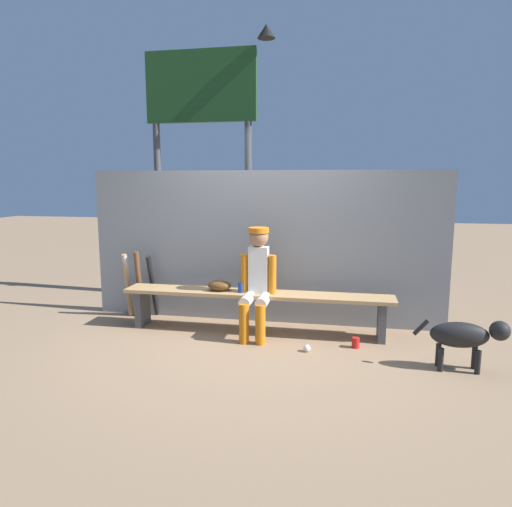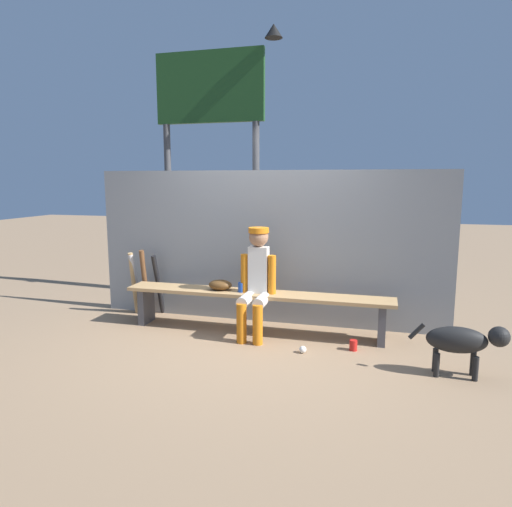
{
  "view_description": "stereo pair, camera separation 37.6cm",
  "coord_description": "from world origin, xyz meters",
  "px_view_note": "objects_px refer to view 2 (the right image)",
  "views": [
    {
      "loc": [
        0.98,
        -5.02,
        1.75
      ],
      "look_at": [
        0.0,
        0.0,
        0.93
      ],
      "focal_mm": 32.16,
      "sensor_mm": 36.0,
      "label": 1
    },
    {
      "loc": [
        1.34,
        -4.94,
        1.75
      ],
      "look_at": [
        0.0,
        0.0,
        0.93
      ],
      "focal_mm": 32.16,
      "sensor_mm": 36.0,
      "label": 2
    }
  ],
  "objects_px": {
    "dugout_bench": "(256,300)",
    "baseball_glove": "(220,285)",
    "dog": "(463,341)",
    "cup_on_bench": "(242,287)",
    "scoreboard": "(213,119)",
    "bat_wood_tan": "(134,283)",
    "bat_aluminum_silver": "(135,284)",
    "baseball": "(303,350)",
    "bat_wood_dark": "(145,283)",
    "player_seated": "(256,278)",
    "cup_on_ground": "(353,345)",
    "bat_aluminum_black": "(158,285)"
  },
  "relations": [
    {
      "from": "cup_on_bench",
      "to": "bat_wood_tan",
      "type": "bearing_deg",
      "value": 168.65
    },
    {
      "from": "bat_aluminum_black",
      "to": "cup_on_ground",
      "type": "distance_m",
      "value": 2.65
    },
    {
      "from": "dugout_bench",
      "to": "dog",
      "type": "distance_m",
      "value": 2.21
    },
    {
      "from": "bat_aluminum_silver",
      "to": "baseball_glove",
      "type": "bearing_deg",
      "value": -13.25
    },
    {
      "from": "bat_aluminum_silver",
      "to": "baseball",
      "type": "relative_size",
      "value": 11.06
    },
    {
      "from": "bat_aluminum_silver",
      "to": "cup_on_bench",
      "type": "distance_m",
      "value": 1.6
    },
    {
      "from": "cup_on_ground",
      "to": "baseball",
      "type": "bearing_deg",
      "value": -156.79
    },
    {
      "from": "dugout_bench",
      "to": "baseball_glove",
      "type": "xyz_separation_m",
      "value": [
        -0.43,
        0.0,
        0.15
      ]
    },
    {
      "from": "baseball",
      "to": "cup_on_bench",
      "type": "distance_m",
      "value": 1.05
    },
    {
      "from": "dugout_bench",
      "to": "dog",
      "type": "xyz_separation_m",
      "value": [
        2.1,
        -0.7,
        -0.05
      ]
    },
    {
      "from": "bat_wood_dark",
      "to": "scoreboard",
      "type": "relative_size",
      "value": 0.23
    },
    {
      "from": "dugout_bench",
      "to": "bat_aluminum_black",
      "type": "xyz_separation_m",
      "value": [
        -1.42,
        0.36,
        0.02
      ]
    },
    {
      "from": "bat_aluminum_black",
      "to": "bat_aluminum_silver",
      "type": "distance_m",
      "value": 0.31
    },
    {
      "from": "cup_on_bench",
      "to": "baseball_glove",
      "type": "bearing_deg",
      "value": 173.49
    },
    {
      "from": "baseball_glove",
      "to": "cup_on_bench",
      "type": "distance_m",
      "value": 0.27
    },
    {
      "from": "dugout_bench",
      "to": "scoreboard",
      "type": "distance_m",
      "value": 2.83
    },
    {
      "from": "baseball_glove",
      "to": "scoreboard",
      "type": "relative_size",
      "value": 0.07
    },
    {
      "from": "scoreboard",
      "to": "bat_wood_tan",
      "type": "bearing_deg",
      "value": -121.77
    },
    {
      "from": "cup_on_ground",
      "to": "baseball_glove",
      "type": "bearing_deg",
      "value": 169.33
    },
    {
      "from": "baseball_glove",
      "to": "dog",
      "type": "xyz_separation_m",
      "value": [
        2.53,
        -0.7,
        -0.2
      ]
    },
    {
      "from": "player_seated",
      "to": "scoreboard",
      "type": "distance_m",
      "value": 2.69
    },
    {
      "from": "bat_wood_tan",
      "to": "baseball",
      "type": "xyz_separation_m",
      "value": [
        2.36,
        -0.79,
        -0.38
      ]
    },
    {
      "from": "baseball_glove",
      "to": "bat_wood_dark",
      "type": "relative_size",
      "value": 0.32
    },
    {
      "from": "player_seated",
      "to": "bat_aluminum_silver",
      "type": "bearing_deg",
      "value": 166.71
    },
    {
      "from": "bat_wood_dark",
      "to": "bat_aluminum_silver",
      "type": "distance_m",
      "value": 0.16
    },
    {
      "from": "player_seated",
      "to": "bat_aluminum_silver",
      "type": "relative_size",
      "value": 1.5
    },
    {
      "from": "cup_on_bench",
      "to": "bat_aluminum_silver",
      "type": "bearing_deg",
      "value": 167.9
    },
    {
      "from": "dugout_bench",
      "to": "baseball",
      "type": "bearing_deg",
      "value": -38.64
    },
    {
      "from": "bat_aluminum_silver",
      "to": "baseball",
      "type": "height_order",
      "value": "bat_aluminum_silver"
    },
    {
      "from": "bat_wood_tan",
      "to": "dog",
      "type": "distance_m",
      "value": 3.95
    },
    {
      "from": "scoreboard",
      "to": "bat_aluminum_black",
      "type": "bearing_deg",
      "value": -110.24
    },
    {
      "from": "bat_wood_tan",
      "to": "scoreboard",
      "type": "distance_m",
      "value": 2.57
    },
    {
      "from": "bat_aluminum_black",
      "to": "cup_on_bench",
      "type": "distance_m",
      "value": 1.32
    },
    {
      "from": "bat_wood_tan",
      "to": "cup_on_bench",
      "type": "bearing_deg",
      "value": -11.35
    },
    {
      "from": "player_seated",
      "to": "baseball_glove",
      "type": "height_order",
      "value": "player_seated"
    },
    {
      "from": "player_seated",
      "to": "bat_aluminum_silver",
      "type": "height_order",
      "value": "player_seated"
    },
    {
      "from": "dugout_bench",
      "to": "bat_aluminum_black",
      "type": "bearing_deg",
      "value": 165.93
    },
    {
      "from": "scoreboard",
      "to": "dog",
      "type": "distance_m",
      "value": 4.41
    },
    {
      "from": "dog",
      "to": "bat_aluminum_silver",
      "type": "bearing_deg",
      "value": 165.34
    },
    {
      "from": "bat_wood_tan",
      "to": "dog",
      "type": "relative_size",
      "value": 0.99
    },
    {
      "from": "baseball_glove",
      "to": "bat_aluminum_black",
      "type": "distance_m",
      "value": 1.05
    },
    {
      "from": "player_seated",
      "to": "bat_aluminum_silver",
      "type": "xyz_separation_m",
      "value": [
        -1.75,
        0.41,
        -0.26
      ]
    },
    {
      "from": "dog",
      "to": "dugout_bench",
      "type": "bearing_deg",
      "value": 161.65
    },
    {
      "from": "dugout_bench",
      "to": "bat_wood_dark",
      "type": "height_order",
      "value": "bat_wood_dark"
    },
    {
      "from": "bat_wood_tan",
      "to": "dog",
      "type": "height_order",
      "value": "bat_wood_tan"
    },
    {
      "from": "bat_aluminum_silver",
      "to": "baseball",
      "type": "bearing_deg",
      "value": -18.97
    },
    {
      "from": "dugout_bench",
      "to": "bat_aluminum_silver",
      "type": "distance_m",
      "value": 1.75
    },
    {
      "from": "baseball",
      "to": "dog",
      "type": "distance_m",
      "value": 1.51
    },
    {
      "from": "baseball",
      "to": "baseball_glove",
      "type": "bearing_deg",
      "value": 154.61
    },
    {
      "from": "cup_on_ground",
      "to": "cup_on_bench",
      "type": "relative_size",
      "value": 1.0
    }
  ]
}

